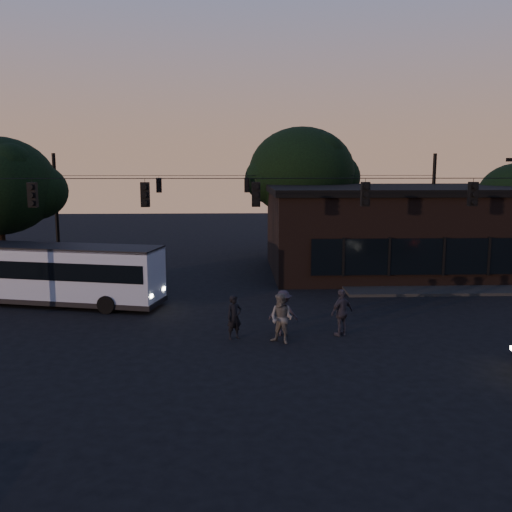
{
  "coord_description": "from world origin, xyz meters",
  "views": [
    {
      "loc": [
        -0.92,
        -19.34,
        6.78
      ],
      "look_at": [
        0.0,
        4.0,
        3.0
      ],
      "focal_mm": 40.0,
      "sensor_mm": 36.0,
      "label": 1
    }
  ],
  "objects_px": {
    "building": "(391,229)",
    "pedestrian_b": "(281,318)",
    "bus": "(57,272)",
    "pedestrian_c": "(342,312)",
    "pedestrian_a": "(234,317)",
    "pedestrian_d": "(283,313)"
  },
  "relations": [
    {
      "from": "building",
      "to": "bus",
      "type": "xyz_separation_m",
      "value": [
        -18.48,
        -7.86,
        -1.08
      ]
    },
    {
      "from": "pedestrian_a",
      "to": "pedestrian_b",
      "type": "relative_size",
      "value": 0.9
    },
    {
      "from": "pedestrian_b",
      "to": "pedestrian_d",
      "type": "distance_m",
      "value": 1.03
    },
    {
      "from": "pedestrian_a",
      "to": "pedestrian_c",
      "type": "distance_m",
      "value": 4.28
    },
    {
      "from": "building",
      "to": "pedestrian_a",
      "type": "height_order",
      "value": "building"
    },
    {
      "from": "building",
      "to": "pedestrian_c",
      "type": "height_order",
      "value": "building"
    },
    {
      "from": "pedestrian_a",
      "to": "bus",
      "type": "bearing_deg",
      "value": 116.3
    },
    {
      "from": "pedestrian_d",
      "to": "pedestrian_a",
      "type": "bearing_deg",
      "value": 22.26
    },
    {
      "from": "pedestrian_a",
      "to": "pedestrian_d",
      "type": "xyz_separation_m",
      "value": [
        1.96,
        0.4,
        0.05
      ]
    },
    {
      "from": "pedestrian_b",
      "to": "pedestrian_c",
      "type": "xyz_separation_m",
      "value": [
        2.48,
        0.87,
        -0.02
      ]
    },
    {
      "from": "bus",
      "to": "pedestrian_c",
      "type": "distance_m",
      "value": 14.02
    },
    {
      "from": "pedestrian_c",
      "to": "pedestrian_d",
      "type": "distance_m",
      "value": 2.32
    },
    {
      "from": "building",
      "to": "pedestrian_c",
      "type": "xyz_separation_m",
      "value": [
        -5.65,
        -13.47,
        -1.76
      ]
    },
    {
      "from": "bus",
      "to": "pedestrian_d",
      "type": "xyz_separation_m",
      "value": [
        10.52,
        -5.47,
        -0.72
      ]
    },
    {
      "from": "pedestrian_a",
      "to": "pedestrian_d",
      "type": "height_order",
      "value": "pedestrian_d"
    },
    {
      "from": "pedestrian_b",
      "to": "pedestrian_c",
      "type": "distance_m",
      "value": 2.63
    },
    {
      "from": "pedestrian_d",
      "to": "pedestrian_b",
      "type": "bearing_deg",
      "value": 91.66
    },
    {
      "from": "building",
      "to": "pedestrian_d",
      "type": "bearing_deg",
      "value": -120.86
    },
    {
      "from": "pedestrian_a",
      "to": "pedestrian_c",
      "type": "xyz_separation_m",
      "value": [
        4.27,
        0.25,
        0.08
      ]
    },
    {
      "from": "building",
      "to": "pedestrian_a",
      "type": "relative_size",
      "value": 8.86
    },
    {
      "from": "bus",
      "to": "pedestrian_a",
      "type": "xyz_separation_m",
      "value": [
        8.56,
        -5.86,
        -0.76
      ]
    },
    {
      "from": "building",
      "to": "pedestrian_b",
      "type": "relative_size",
      "value": 7.98
    }
  ]
}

